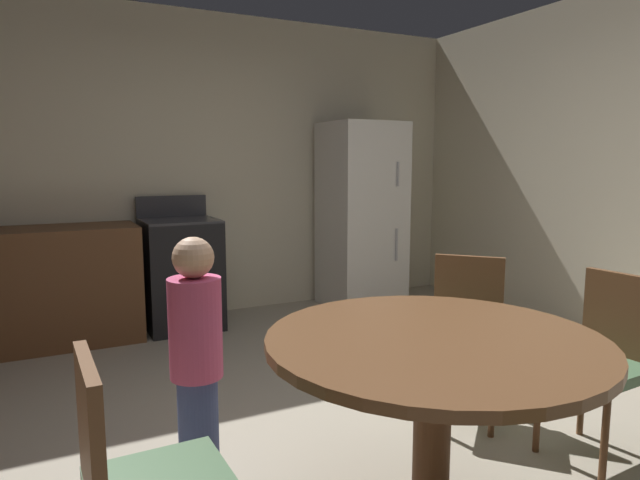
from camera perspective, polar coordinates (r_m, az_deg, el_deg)
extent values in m
plane|color=#A89E89|center=(2.82, 5.78, -21.63)|extent=(14.00, 14.00, 0.00)
cube|color=beige|center=(5.20, -12.11, 7.38)|extent=(5.49, 0.12, 2.70)
cube|color=brown|center=(4.72, -28.98, -4.50)|extent=(1.79, 0.60, 0.90)
cube|color=black|center=(4.83, -14.03, -3.47)|extent=(0.60, 0.60, 0.90)
cube|color=#38383D|center=(4.76, -14.22, 1.96)|extent=(0.60, 0.60, 0.02)
cube|color=#38383D|center=(5.03, -14.97, 3.39)|extent=(0.60, 0.04, 0.18)
cube|color=white|center=(5.37, 4.25, 2.52)|extent=(0.68, 0.66, 1.76)
cylinder|color=#B2B2B7|center=(5.16, 7.99, 6.69)|extent=(0.02, 0.02, 0.22)
cylinder|color=#B2B2B7|center=(5.21, 7.85, -0.46)|extent=(0.02, 0.02, 0.30)
cylinder|color=brown|center=(2.26, 11.37, -19.33)|extent=(0.14, 0.14, 0.72)
cylinder|color=brown|center=(2.11, 11.66, -10.12)|extent=(1.24, 1.24, 0.04)
cylinder|color=brown|center=(2.80, 27.13, -17.70)|extent=(0.03, 0.03, 0.43)
cylinder|color=brown|center=(2.98, 21.41, -15.82)|extent=(0.03, 0.03, 0.43)
cylinder|color=brown|center=(3.24, 25.26, -14.09)|extent=(0.03, 0.03, 0.43)
cube|color=#4C704C|center=(2.93, 26.41, -11.55)|extent=(0.42, 0.42, 0.05)
cube|color=brown|center=(3.02, 28.54, -6.97)|extent=(0.06, 0.38, 0.42)
cube|color=brown|center=(1.70, -22.44, -18.05)|extent=(0.04, 0.38, 0.42)
cylinder|color=brown|center=(3.05, 17.24, -15.05)|extent=(0.03, 0.03, 0.43)
cylinder|color=brown|center=(3.08, 10.71, -14.55)|extent=(0.03, 0.03, 0.43)
cylinder|color=brown|center=(3.36, 17.63, -12.83)|extent=(0.03, 0.03, 0.43)
cylinder|color=brown|center=(3.40, 11.76, -12.42)|extent=(0.03, 0.03, 0.43)
cube|color=#4C704C|center=(3.14, 14.48, -9.69)|extent=(0.57, 0.57, 0.05)
cube|color=brown|center=(3.26, 14.97, -5.23)|extent=(0.28, 0.31, 0.42)
cylinder|color=#3D4C84|center=(2.55, -12.31, -18.71)|extent=(0.17, 0.17, 0.50)
cylinder|color=#D14C7A|center=(2.38, -12.64, -8.77)|extent=(0.31, 0.31, 0.42)
sphere|color=#D6A884|center=(2.32, -12.86, -1.77)|extent=(0.17, 0.17, 0.17)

